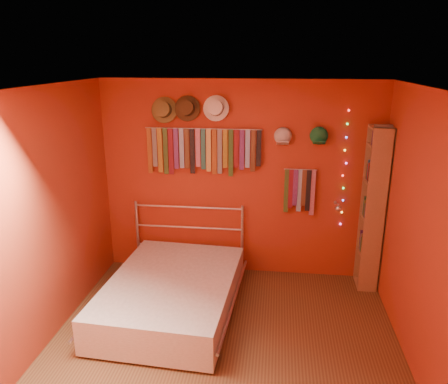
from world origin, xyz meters
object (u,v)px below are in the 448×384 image
at_px(bookshelf, 376,209).
at_px(bed, 172,294).
at_px(tie_rack, 202,149).
at_px(reading_lamp, 338,207).

distance_m(bookshelf, bed, 2.59).
bearing_deg(bookshelf, tie_rack, 175.82).
xyz_separation_m(tie_rack, bookshelf, (2.12, -0.15, -0.64)).
height_order(reading_lamp, bed, reading_lamp).
bearing_deg(reading_lamp, tie_rack, 173.42).
relative_size(reading_lamp, bed, 0.17).
distance_m(tie_rack, bookshelf, 2.22).
bearing_deg(bed, tie_rack, 83.28).
height_order(tie_rack, bed, tie_rack).
relative_size(tie_rack, bed, 0.72).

